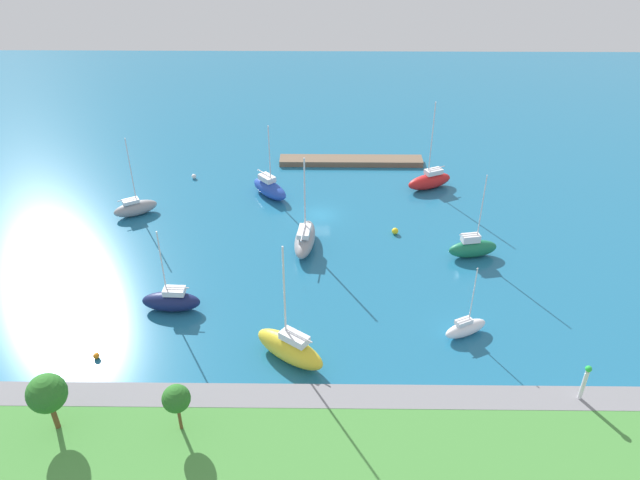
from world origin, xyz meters
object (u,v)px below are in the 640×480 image
sailboat_white_center_basin (466,328)px  mooring_buoy_white (194,176)px  sailboat_navy_mid_basin (171,301)px  mooring_buoy_orange (96,356)px  pier_dock (351,161)px  sailboat_yellow_by_breakwater (290,348)px  park_tree_center (176,399)px  park_tree_east (47,394)px  sailboat_gray_inner_mooring (305,238)px  mooring_buoy_yellow (395,231)px  sailboat_red_near_pier (430,180)px  harbor_beacon (585,380)px  sailboat_gray_west_end (135,208)px  sailboat_blue_east_end (270,188)px  sailboat_green_lone_south (473,248)px

sailboat_white_center_basin → mooring_buoy_white: size_ratio=11.64×
sailboat_navy_mid_basin → mooring_buoy_orange: bearing=54.8°
pier_dock → mooring_buoy_white: (23.53, 5.52, -0.08)m
sailboat_yellow_by_breakwater → mooring_buoy_orange: sailboat_yellow_by_breakwater is taller
park_tree_center → mooring_buoy_white: bearing=-80.5°
park_tree_east → park_tree_center: 10.14m
pier_dock → sailboat_gray_inner_mooring: 24.93m
mooring_buoy_yellow → sailboat_red_near_pier: bearing=-115.8°
pier_dock → harbor_beacon: harbor_beacon is taller
sailboat_gray_west_end → sailboat_blue_east_end: size_ratio=1.03×
sailboat_navy_mid_basin → mooring_buoy_yellow: (-24.99, -15.45, -0.76)m
pier_dock → sailboat_navy_mid_basin: bearing=61.0°
harbor_beacon → mooring_buoy_white: 60.52m
harbor_beacon → sailboat_blue_east_end: 48.78m
sailboat_gray_inner_mooring → mooring_buoy_yellow: sailboat_gray_inner_mooring is taller
harbor_beacon → park_tree_east: size_ratio=0.68×
park_tree_east → mooring_buoy_yellow: size_ratio=6.62×
sailboat_white_center_basin → mooring_buoy_white: (33.67, -34.42, -0.55)m
harbor_beacon → sailboat_gray_inner_mooring: bearing=-45.9°
sailboat_gray_inner_mooring → sailboat_blue_east_end: bearing=27.6°
sailboat_navy_mid_basin → mooring_buoy_white: (3.47, -30.72, -0.82)m
park_tree_center → mooring_buoy_yellow: (-20.50, -32.17, -4.16)m
park_tree_east → sailboat_navy_mid_basin: 18.04m
sailboat_gray_west_end → sailboat_green_lone_south: bearing=-42.5°
pier_dock → park_tree_center: (15.57, 52.95, 4.14)m
sailboat_gray_west_end → sailboat_navy_mid_basin: (-9.18, 19.90, 0.10)m
pier_dock → sailboat_navy_mid_basin: sailboat_navy_mid_basin is taller
sailboat_yellow_by_breakwater → sailboat_gray_inner_mooring: sailboat_yellow_by_breakwater is taller
sailboat_blue_east_end → sailboat_yellow_by_breakwater: (-4.61, 32.89, 0.27)m
park_tree_center → sailboat_blue_east_end: 42.41m
mooring_buoy_white → mooring_buoy_orange: bearing=86.7°
park_tree_east → mooring_buoy_orange: park_tree_east is taller
park_tree_center → sailboat_green_lone_south: (-29.20, -27.14, -3.32)m
sailboat_blue_east_end → sailboat_white_center_basin: (-21.92, 29.10, -0.35)m
mooring_buoy_white → sailboat_white_center_basin: bearing=134.4°
sailboat_white_center_basin → sailboat_blue_east_end: bearing=101.0°
mooring_buoy_yellow → mooring_buoy_white: 32.30m
sailboat_red_near_pier → sailboat_white_center_basin: (0.89, 31.73, -0.34)m
mooring_buoy_yellow → sailboat_gray_west_end: bearing=-7.4°
sailboat_navy_mid_basin → sailboat_white_center_basin: bearing=175.2°
sailboat_gray_west_end → sailboat_blue_east_end: bearing=-12.6°
harbor_beacon → mooring_buoy_white: size_ratio=5.36×
mooring_buoy_orange → sailboat_green_lone_south: bearing=-155.6°
pier_dock → sailboat_white_center_basin: size_ratio=2.74×
sailboat_red_near_pier → mooring_buoy_yellow: sailboat_red_near_pier is taller
sailboat_blue_east_end → sailboat_green_lone_south: sailboat_green_lone_south is taller
sailboat_gray_west_end → park_tree_center: bearing=-99.6°
mooring_buoy_orange → mooring_buoy_white: size_ratio=0.90×
park_tree_center → sailboat_gray_west_end: sailboat_gray_west_end is taller
sailboat_red_near_pier → sailboat_gray_inner_mooring: 23.57m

